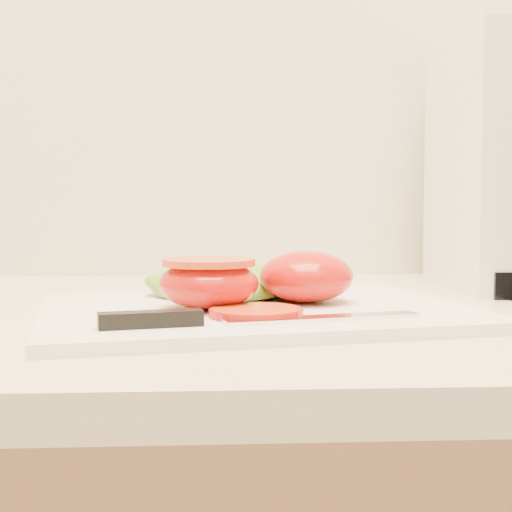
{
  "coord_description": "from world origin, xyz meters",
  "views": [
    {
      "loc": [
        -0.14,
        0.97,
        1.03
      ],
      "look_at": [
        -0.11,
        1.61,
        0.99
      ],
      "focal_mm": 50.0,
      "sensor_mm": 36.0,
      "label": 1
    }
  ],
  "objects": [
    {
      "name": "tomato_half_dome",
      "position": [
        -0.06,
        1.63,
        0.96
      ],
      "size": [
        0.09,
        0.09,
        0.05
      ],
      "primitive_type": "ellipsoid",
      "color": "red",
      "rests_on": "cutting_board"
    },
    {
      "name": "tomato_slice_0",
      "position": [
        -0.11,
        1.55,
        0.94
      ],
      "size": [
        0.07,
        0.07,
        0.01
      ],
      "primitive_type": "cylinder",
      "color": "#FE5C1E",
      "rests_on": "cutting_board"
    },
    {
      "name": "lettuce_leaf_0",
      "position": [
        -0.14,
        1.68,
        0.95
      ],
      "size": [
        0.18,
        0.14,
        0.03
      ],
      "primitive_type": "ellipsoid",
      "rotation": [
        0.0,
        0.0,
        -0.24
      ],
      "color": "#67A12A",
      "rests_on": "cutting_board"
    },
    {
      "name": "tomato_half_cut",
      "position": [
        -0.15,
        1.59,
        0.96
      ],
      "size": [
        0.09,
        0.09,
        0.04
      ],
      "color": "red",
      "rests_on": "cutting_board"
    },
    {
      "name": "lettuce_leaf_1",
      "position": [
        -0.09,
        1.69,
        0.95
      ],
      "size": [
        0.15,
        0.14,
        0.03
      ],
      "primitive_type": "ellipsoid",
      "rotation": [
        0.0,
        0.0,
        0.66
      ],
      "color": "#67A12A",
      "rests_on": "cutting_board"
    },
    {
      "name": "knife",
      "position": [
        -0.14,
        1.51,
        0.94
      ],
      "size": [
        0.25,
        0.07,
        0.01
      ],
      "rotation": [
        0.0,
        0.0,
        0.23
      ],
      "color": "silver",
      "rests_on": "cutting_board"
    },
    {
      "name": "cutting_board",
      "position": [
        -0.11,
        1.6,
        0.94
      ],
      "size": [
        0.42,
        0.34,
        0.01
      ],
      "primitive_type": "cube",
      "rotation": [
        0.0,
        0.0,
        0.19
      ],
      "color": "white",
      "rests_on": "counter"
    }
  ]
}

